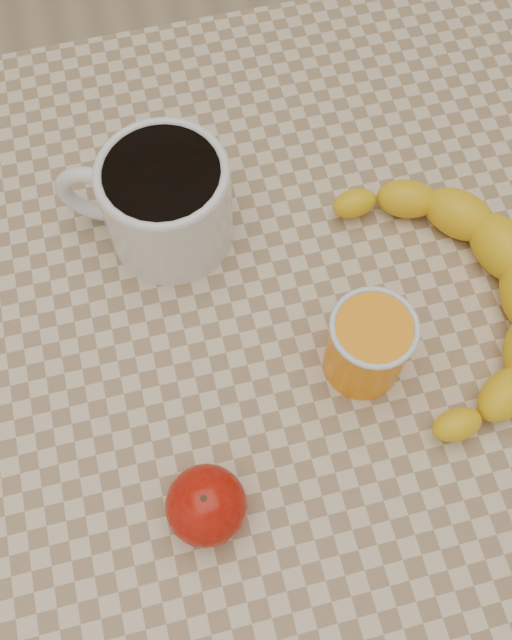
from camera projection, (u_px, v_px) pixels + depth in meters
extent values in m
plane|color=tan|center=(256.00, 489.00, 1.35)|extent=(3.00, 3.00, 0.00)
cube|color=#CEB591|center=(256.00, 337.00, 0.68)|extent=(0.80, 0.80, 0.04)
cube|color=#95734B|center=(256.00, 357.00, 0.73)|extent=(0.74, 0.74, 0.06)
cylinder|color=#95734B|center=(406.00, 193.00, 1.20)|extent=(0.05, 0.05, 0.71)
cylinder|color=silver|center=(168.00, 204.00, 0.66)|extent=(0.16, 0.16, 0.10)
cylinder|color=black|center=(162.00, 175.00, 0.62)|extent=(0.10, 0.10, 0.01)
torus|color=silver|center=(161.00, 172.00, 0.62)|extent=(0.12, 0.12, 0.01)
torus|color=silver|center=(96.00, 195.00, 0.67)|extent=(0.08, 0.04, 0.08)
cylinder|color=orange|center=(367.00, 347.00, 0.61)|extent=(0.07, 0.07, 0.08)
torus|color=silver|center=(375.00, 327.00, 0.57)|extent=(0.07, 0.07, 0.01)
ellipsoid|color=#8F0904|center=(206.00, 505.00, 0.57)|extent=(0.07, 0.07, 0.06)
cylinder|color=#382311|center=(204.00, 499.00, 0.54)|extent=(0.01, 0.01, 0.01)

